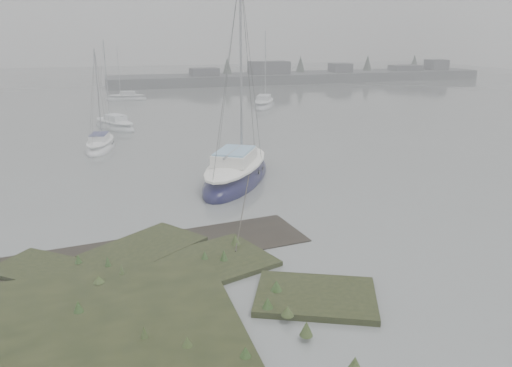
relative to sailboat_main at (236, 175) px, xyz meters
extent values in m
plane|color=slate|center=(-1.49, 18.02, -0.35)|extent=(160.00, 160.00, 0.00)
cube|color=#4C4F51|center=(24.51, 50.02, 0.25)|extent=(60.00, 8.00, 1.60)
cube|color=#424247|center=(8.51, 49.02, 1.05)|extent=(4.00, 3.00, 2.20)
cube|color=#424247|center=(18.51, 49.02, 1.45)|extent=(6.00, 3.00, 3.00)
cube|color=#424247|center=(30.51, 49.02, 1.20)|extent=(3.00, 3.00, 2.50)
cube|color=#424247|center=(42.51, 49.02, 0.95)|extent=(5.00, 3.00, 2.00)
cube|color=#424247|center=(48.51, 49.02, 1.35)|extent=(3.00, 3.00, 2.80)
cone|color=#384238|center=(12.51, 51.02, 1.85)|extent=(2.00, 2.00, 3.50)
cone|color=#384238|center=(24.51, 51.02, 1.85)|extent=(2.00, 2.00, 3.50)
cone|color=#384238|center=(36.51, 51.02, 1.85)|extent=(2.00, 2.00, 3.50)
cone|color=#384238|center=(45.51, 51.02, 1.85)|extent=(2.00, 2.00, 3.50)
ellipsoid|color=#0C0C33|center=(0.01, 0.02, -0.21)|extent=(6.45, 8.20, 1.95)
ellipsoid|color=white|center=(0.01, 0.02, 0.57)|extent=(5.46, 7.05, 0.55)
cube|color=white|center=(-0.17, -0.28, 1.05)|extent=(2.90, 3.24, 0.57)
cube|color=#8DBDE3|center=(-0.17, -0.28, 1.37)|extent=(2.69, 2.99, 0.09)
cylinder|color=#939399|center=(0.55, 0.89, 5.55)|extent=(0.13, 0.13, 9.16)
cylinder|color=#939399|center=(-0.29, -0.47, 1.37)|extent=(1.77, 2.78, 0.10)
ellipsoid|color=white|center=(-6.75, 10.01, -0.26)|extent=(2.66, 5.23, 1.21)
ellipsoid|color=white|center=(-6.75, 10.01, 0.22)|extent=(2.21, 4.53, 0.34)
cube|color=white|center=(-6.79, 9.80, 0.52)|extent=(1.41, 1.90, 0.36)
cube|color=#14154C|center=(-6.79, 9.80, 0.72)|extent=(1.31, 1.75, 0.06)
cylinder|color=#939399|center=(-6.61, 10.64, 3.33)|extent=(0.08, 0.08, 5.71)
cylinder|color=#939399|center=(-6.82, 9.66, 0.72)|extent=(0.49, 1.97, 0.06)
ellipsoid|color=#B0B7BB|center=(-5.55, 17.37, -0.26)|extent=(4.04, 5.53, 1.30)
ellipsoid|color=white|center=(-5.55, 17.37, 0.26)|extent=(3.41, 4.76, 0.37)
cube|color=white|center=(-5.44, 17.17, 0.58)|extent=(1.87, 2.15, 0.38)
cube|color=silver|center=(-5.44, 17.17, 0.79)|extent=(1.73, 1.98, 0.06)
cylinder|color=#939399|center=(-5.87, 17.97, 3.57)|extent=(0.08, 0.08, 6.10)
cylinder|color=#939399|center=(-5.37, 17.03, 0.79)|extent=(1.06, 1.92, 0.07)
ellipsoid|color=#A7ADB1|center=(9.95, 25.42, -0.25)|extent=(4.35, 6.11, 1.42)
ellipsoid|color=white|center=(9.95, 25.42, 0.32)|extent=(3.67, 5.26, 0.40)
cube|color=white|center=(9.84, 25.19, 0.67)|extent=(2.03, 2.36, 0.42)
cube|color=silver|center=(9.84, 25.19, 0.91)|extent=(1.88, 2.17, 0.07)
cylinder|color=#939399|center=(10.29, 26.09, 3.97)|extent=(0.09, 0.09, 6.71)
cylinder|color=#939399|center=(9.76, 25.04, 0.91)|extent=(1.12, 2.13, 0.08)
ellipsoid|color=#B4B9BF|center=(-3.56, 35.41, -0.27)|extent=(4.86, 2.35, 1.13)
ellipsoid|color=white|center=(-3.56, 35.41, 0.18)|extent=(4.22, 1.94, 0.32)
cube|color=white|center=(-3.36, 35.38, 0.46)|extent=(1.75, 1.27, 0.33)
cube|color=#B1B6BC|center=(-3.36, 35.38, 0.65)|extent=(1.61, 1.18, 0.05)
cylinder|color=#939399|center=(-4.15, 35.52, 3.08)|extent=(0.07, 0.07, 5.33)
cylinder|color=#939399|center=(-3.23, 35.35, 0.65)|extent=(1.84, 0.40, 0.06)
camera|label=1|loc=(-6.59, -24.45, 7.21)|focal=35.00mm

